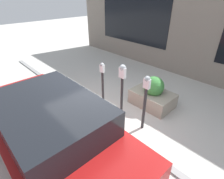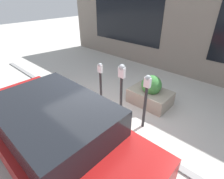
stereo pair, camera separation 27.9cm
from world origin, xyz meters
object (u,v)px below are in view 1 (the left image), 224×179
at_px(parked_car_front, 50,129).
at_px(parking_meter_second, 122,82).
at_px(parking_meter_nearest, 145,97).
at_px(parking_meter_middle, 103,79).
at_px(planter_box, 153,95).

bearing_deg(parked_car_front, parking_meter_second, -88.44).
relative_size(parking_meter_nearest, parking_meter_second, 0.97).
distance_m(parking_meter_middle, parked_car_front, 2.36).
xyz_separation_m(parking_meter_second, parked_car_front, (-0.05, 2.15, -0.28)).
height_order(planter_box, parked_car_front, parked_car_front).
distance_m(parking_meter_second, parking_meter_middle, 0.89).
bearing_deg(planter_box, parking_meter_second, 72.85).
xyz_separation_m(parking_meter_second, planter_box, (-0.33, -1.07, -0.70)).
xyz_separation_m(parking_meter_nearest, parking_meter_second, (0.80, -0.02, 0.10)).
bearing_deg(parking_meter_nearest, parked_car_front, 70.59).
relative_size(parking_meter_middle, planter_box, 1.08).
height_order(parking_meter_second, parked_car_front, parking_meter_second).
distance_m(parking_meter_second, parked_car_front, 2.17).
distance_m(parking_meter_second, planter_box, 1.32).
distance_m(parking_meter_middle, planter_box, 1.65).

